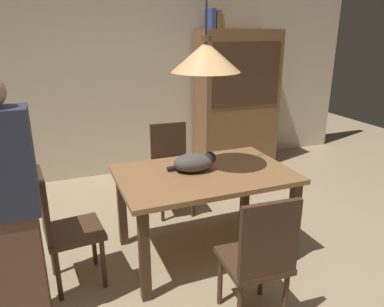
% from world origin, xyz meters
% --- Properties ---
extents(ground, '(10.00, 10.00, 0.00)m').
position_xyz_m(ground, '(0.00, 0.00, 0.00)').
color(ground, tan).
extents(back_wall, '(6.40, 0.10, 2.90)m').
position_xyz_m(back_wall, '(0.00, 2.65, 1.45)').
color(back_wall, beige).
rests_on(back_wall, ground).
extents(dining_table, '(1.40, 0.90, 0.75)m').
position_xyz_m(dining_table, '(0.05, 0.46, 0.65)').
color(dining_table, olive).
rests_on(dining_table, ground).
extents(chair_far_back, '(0.42, 0.42, 0.93)m').
position_xyz_m(chair_far_back, '(0.06, 1.34, 0.51)').
color(chair_far_back, '#472D1E').
rests_on(chair_far_back, ground).
extents(chair_left_side, '(0.43, 0.43, 0.93)m').
position_xyz_m(chair_left_side, '(-1.08, 0.45, 0.51)').
color(chair_left_side, '#472D1E').
rests_on(chair_left_side, ground).
extents(chair_near_front, '(0.43, 0.43, 0.93)m').
position_xyz_m(chair_near_front, '(0.05, -0.42, 0.51)').
color(chair_near_front, '#472D1E').
rests_on(chair_near_front, ground).
extents(cat_sleeping, '(0.39, 0.24, 0.16)m').
position_xyz_m(cat_sleeping, '(-0.01, 0.52, 0.83)').
color(cat_sleeping, '#4C4742').
rests_on(cat_sleeping, dining_table).
extents(pendant_lamp, '(0.52, 0.52, 1.30)m').
position_xyz_m(pendant_lamp, '(0.05, 0.46, 1.66)').
color(pendant_lamp, '#E0A86B').
extents(hutch_bookcase, '(1.12, 0.45, 1.85)m').
position_xyz_m(hutch_bookcase, '(1.34, 2.32, 0.89)').
color(hutch_bookcase, brown).
rests_on(hutch_bookcase, ground).
extents(book_blue_wide, '(0.06, 0.24, 0.24)m').
position_xyz_m(book_blue_wide, '(0.92, 2.32, 1.97)').
color(book_blue_wide, '#384C93').
rests_on(book_blue_wide, hutch_bookcase).
extents(book_brown_thick, '(0.06, 0.24, 0.22)m').
position_xyz_m(book_brown_thick, '(0.99, 2.32, 1.96)').
color(book_brown_thick, brown).
rests_on(book_brown_thick, hutch_bookcase).
extents(book_yellow_short, '(0.04, 0.20, 0.18)m').
position_xyz_m(book_yellow_short, '(1.06, 2.32, 1.94)').
color(book_yellow_short, gold).
rests_on(book_yellow_short, hutch_bookcase).
extents(person_standing, '(0.36, 0.22, 1.63)m').
position_xyz_m(person_standing, '(-1.36, 0.12, 0.82)').
color(person_standing, brown).
rests_on(person_standing, ground).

